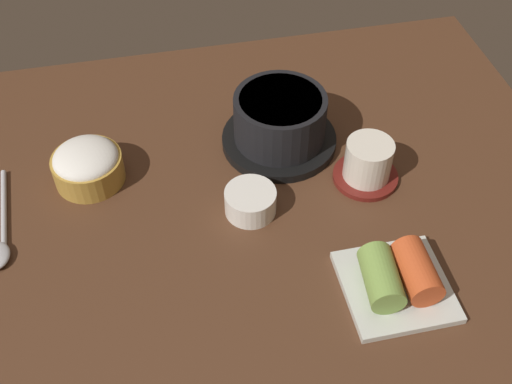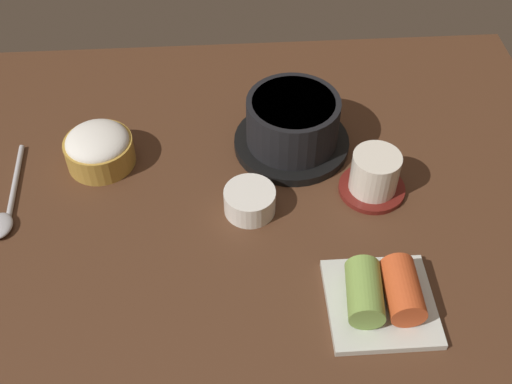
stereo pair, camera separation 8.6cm
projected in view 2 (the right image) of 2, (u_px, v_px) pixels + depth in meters
dining_table at (241, 201)px, 90.64cm from camera, size 100.00×76.00×2.00cm
stone_pot at (292, 125)px, 93.94cm from camera, size 17.58×17.58×8.78cm
rice_bowl at (99, 148)px, 92.49cm from camera, size 10.10×10.10×5.97cm
tea_cup_with_saucer at (374, 173)px, 88.61cm from camera, size 9.52×9.52×6.75cm
banchan_cup_center at (250, 200)px, 86.79cm from camera, size 7.19×7.19×3.67cm
kimchi_plate at (382, 295)px, 76.02cm from camera, size 13.13×13.13×5.34cm
spoon at (5, 212)px, 87.15cm from camera, size 3.60×18.38×1.35cm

